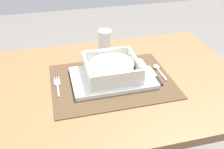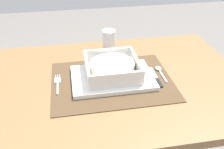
{
  "view_description": "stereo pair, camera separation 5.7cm",
  "coord_description": "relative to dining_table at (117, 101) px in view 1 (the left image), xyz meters",
  "views": [
    {
      "loc": [
        -0.22,
        -0.78,
        1.24
      ],
      "look_at": [
        -0.02,
        -0.01,
        0.73
      ],
      "focal_mm": 41.3,
      "sensor_mm": 36.0,
      "label": 1
    },
    {
      "loc": [
        -0.16,
        -0.8,
        1.24
      ],
      "look_at": [
        -0.02,
        -0.01,
        0.73
      ],
      "focal_mm": 41.3,
      "sensor_mm": 36.0,
      "label": 2
    }
  ],
  "objects": [
    {
      "name": "serving_plate",
      "position": [
        -0.02,
        0.0,
        0.11
      ],
      "size": [
        0.3,
        0.2,
        0.02
      ],
      "primitive_type": "cube",
      "color": "white",
      "rests_on": "placemat"
    },
    {
      "name": "butter_knife",
      "position": [
        0.15,
        -0.03,
        0.11
      ],
      "size": [
        0.01,
        0.14,
        0.01
      ],
      "rotation": [
        0.0,
        0.0,
        0.05
      ],
      "color": "black",
      "rests_on": "placemat"
    },
    {
      "name": "porridge_bowl",
      "position": [
        -0.02,
        0.02,
        0.15
      ],
      "size": [
        0.2,
        0.2,
        0.06
      ],
      "color": "white",
      "rests_on": "serving_plate"
    },
    {
      "name": "spoon",
      "position": [
        0.18,
        0.03,
        0.11
      ],
      "size": [
        0.02,
        0.11,
        0.01
      ],
      "rotation": [
        0.0,
        0.0,
        -0.0
      ],
      "color": "silver",
      "rests_on": "placemat"
    },
    {
      "name": "fork",
      "position": [
        -0.22,
        0.01,
        0.11
      ],
      "size": [
        0.02,
        0.13,
        0.0
      ],
      "rotation": [
        0.0,
        0.0,
        0.06
      ],
      "color": "silver",
      "rests_on": "placemat"
    },
    {
      "name": "drinking_glass",
      "position": [
        0.01,
        0.25,
        0.14
      ],
      "size": [
        0.06,
        0.06,
        0.1
      ],
      "color": "white",
      "rests_on": "dining_table"
    },
    {
      "name": "dining_table",
      "position": [
        0.0,
        0.0,
        0.0
      ],
      "size": [
        0.98,
        0.7,
        0.7
      ],
      "color": "brown",
      "rests_on": "ground"
    },
    {
      "name": "placemat",
      "position": [
        -0.02,
        -0.01,
        0.1
      ],
      "size": [
        0.45,
        0.34,
        0.0
      ],
      "primitive_type": "cube",
      "color": "#4C3823",
      "rests_on": "dining_table"
    }
  ]
}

